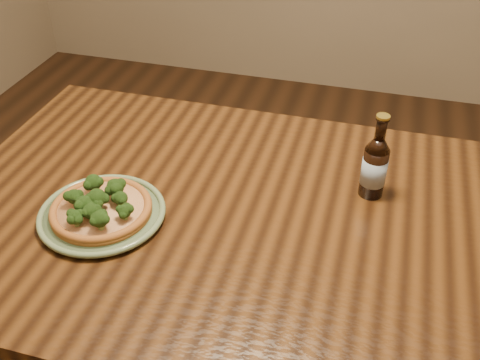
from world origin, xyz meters
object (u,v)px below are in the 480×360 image
(table, at_px, (294,255))
(beer_bottle, at_px, (375,166))
(plate, at_px, (102,214))
(pizza, at_px, (100,208))

(table, relative_size, beer_bottle, 7.79)
(plate, relative_size, beer_bottle, 1.34)
(table, bearing_deg, plate, -166.99)
(beer_bottle, bearing_deg, plate, -147.03)
(beer_bottle, bearing_deg, pizza, -146.85)
(table, bearing_deg, beer_bottle, 46.40)
(table, xyz_separation_m, beer_bottle, (0.14, 0.15, 0.17))
(table, bearing_deg, pizza, -166.71)
(pizza, bearing_deg, table, 13.29)
(pizza, height_order, beer_bottle, beer_bottle)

